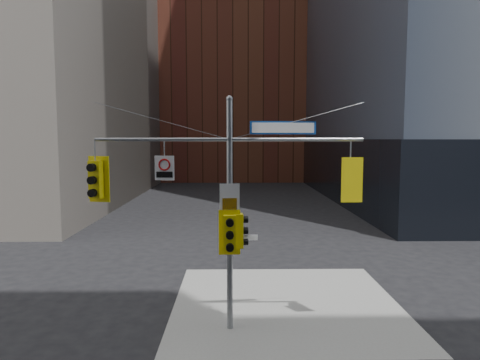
{
  "coord_description": "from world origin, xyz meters",
  "views": [
    {
      "loc": [
        0.13,
        -10.81,
        6.01
      ],
      "look_at": [
        0.31,
        2.0,
        4.78
      ],
      "focal_mm": 32.0,
      "sensor_mm": 36.0,
      "label": 1
    }
  ],
  "objects_px": {
    "signal_assembly": "(230,192)",
    "traffic_light_pole_side": "(240,231)",
    "street_sign_blade": "(283,128)",
    "traffic_light_pole_front": "(230,234)",
    "traffic_light_east_arm": "(350,179)",
    "regulatory_sign_arm": "(164,167)",
    "traffic_light_west_arm": "(96,180)"
  },
  "relations": [
    {
      "from": "signal_assembly",
      "to": "traffic_light_pole_side",
      "type": "distance_m",
      "value": 1.23
    },
    {
      "from": "street_sign_blade",
      "to": "traffic_light_pole_front",
      "type": "bearing_deg",
      "value": -176.0
    },
    {
      "from": "signal_assembly",
      "to": "street_sign_blade",
      "type": "bearing_deg",
      "value": 0.13
    },
    {
      "from": "traffic_light_east_arm",
      "to": "street_sign_blade",
      "type": "relative_size",
      "value": 0.67
    },
    {
      "from": "regulatory_sign_arm",
      "to": "traffic_light_west_arm",
      "type": "bearing_deg",
      "value": -174.82
    },
    {
      "from": "traffic_light_west_arm",
      "to": "traffic_light_east_arm",
      "type": "bearing_deg",
      "value": 12.76
    },
    {
      "from": "traffic_light_east_arm",
      "to": "regulatory_sign_arm",
      "type": "relative_size",
      "value": 1.82
    },
    {
      "from": "signal_assembly",
      "to": "traffic_light_west_arm",
      "type": "bearing_deg",
      "value": 179.81
    },
    {
      "from": "signal_assembly",
      "to": "traffic_light_east_arm",
      "type": "bearing_deg",
      "value": 0.01
    },
    {
      "from": "street_sign_blade",
      "to": "traffic_light_pole_side",
      "type": "bearing_deg",
      "value": 174.07
    },
    {
      "from": "traffic_light_east_arm",
      "to": "traffic_light_west_arm",
      "type": "bearing_deg",
      "value": -3.41
    },
    {
      "from": "traffic_light_pole_front",
      "to": "street_sign_blade",
      "type": "height_order",
      "value": "street_sign_blade"
    },
    {
      "from": "traffic_light_west_arm",
      "to": "regulatory_sign_arm",
      "type": "relative_size",
      "value": 1.9
    },
    {
      "from": "signal_assembly",
      "to": "regulatory_sign_arm",
      "type": "bearing_deg",
      "value": -179.41
    },
    {
      "from": "signal_assembly",
      "to": "regulatory_sign_arm",
      "type": "relative_size",
      "value": 10.83
    },
    {
      "from": "traffic_light_pole_side",
      "to": "street_sign_blade",
      "type": "distance_m",
      "value": 3.37
    },
    {
      "from": "traffic_light_east_arm",
      "to": "regulatory_sign_arm",
      "type": "height_order",
      "value": "regulatory_sign_arm"
    },
    {
      "from": "signal_assembly",
      "to": "traffic_light_east_arm",
      "type": "distance_m",
      "value": 3.66
    },
    {
      "from": "signal_assembly",
      "to": "traffic_light_west_arm",
      "type": "xyz_separation_m",
      "value": [
        -4.02,
        0.01,
        0.38
      ]
    },
    {
      "from": "traffic_light_west_arm",
      "to": "street_sign_blade",
      "type": "distance_m",
      "value": 5.83
    },
    {
      "from": "traffic_light_west_arm",
      "to": "traffic_light_east_arm",
      "type": "height_order",
      "value": "traffic_light_west_arm"
    },
    {
      "from": "signal_assembly",
      "to": "traffic_light_west_arm",
      "type": "height_order",
      "value": "signal_assembly"
    },
    {
      "from": "traffic_light_west_arm",
      "to": "traffic_light_pole_front",
      "type": "bearing_deg",
      "value": 8.87
    },
    {
      "from": "regulatory_sign_arm",
      "to": "traffic_light_pole_side",
      "type": "bearing_deg",
      "value": 6.93
    },
    {
      "from": "traffic_light_pole_side",
      "to": "street_sign_blade",
      "type": "height_order",
      "value": "street_sign_blade"
    },
    {
      "from": "traffic_light_east_arm",
      "to": "traffic_light_pole_front",
      "type": "height_order",
      "value": "traffic_light_east_arm"
    },
    {
      "from": "traffic_light_pole_front",
      "to": "traffic_light_pole_side",
      "type": "bearing_deg",
      "value": 38.6
    },
    {
      "from": "traffic_light_pole_side",
      "to": "street_sign_blade",
      "type": "bearing_deg",
      "value": -96.76
    },
    {
      "from": "street_sign_blade",
      "to": "signal_assembly",
      "type": "bearing_deg",
      "value": 174.57
    },
    {
      "from": "street_sign_blade",
      "to": "traffic_light_east_arm",
      "type": "bearing_deg",
      "value": -5.64
    },
    {
      "from": "signal_assembly",
      "to": "traffic_light_pole_front",
      "type": "xyz_separation_m",
      "value": [
        -0.0,
        -0.27,
        -1.21
      ]
    },
    {
      "from": "traffic_light_west_arm",
      "to": "street_sign_blade",
      "type": "height_order",
      "value": "street_sign_blade"
    }
  ]
}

